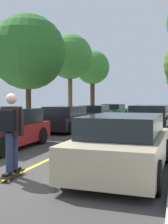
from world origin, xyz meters
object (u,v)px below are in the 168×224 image
Objects in this scene: parked_car_left_far at (95,114)px; parked_car_right_near at (150,121)px; skateboard at (12,174)px; street_tree_left_far at (93,68)px; street_tree_left_near at (70,57)px; parked_car_left_farthest at (113,111)px; fire_hydrant at (1,128)px; street_tree_left_nearest at (28,52)px; skateboarder at (11,128)px; parked_car_right_nearest at (124,144)px; parked_car_left_near at (65,119)px; parked_car_left_nearest at (3,129)px.

parked_car_right_near reaches higher than parked_car_left_far.
parked_car_left_far reaches higher than skateboard.
street_tree_left_far is at bearing 116.78° from parked_car_right_near.
street_tree_left_near is (-6.72, 7.20, 4.26)m from parked_car_right_near.
parked_car_right_near is at bearing -70.54° from parked_car_left_farthest.
parked_car_left_far is at bearing 125.09° from parked_car_right_near.
parked_car_left_farthest is 15.90m from fire_hydrant.
parked_car_left_farthest is at bearing 96.32° from skateboard.
parked_car_right_near is 7.65m from street_tree_left_nearest.
parked_car_left_farthest is 12.96m from street_tree_left_nearest.
parked_car_right_near is 8.53m from skateboarder.
street_tree_left_far is 9.04× the size of fire_hydrant.
parked_car_left_farthest is (0.00, 6.41, 0.00)m from parked_car_left_far.
skateboarder is at bearing -73.74° from street_tree_left_near.
street_tree_left_nearest is at bearing -100.03° from parked_car_left_farthest.
parked_car_left_farthest is at bearing 102.91° from parked_car_right_nearest.
street_tree_left_far reaches higher than street_tree_left_nearest.
parked_car_left_farthest is 0.69× the size of street_tree_left_nearest.
parked_car_left_near is 5.76× the size of fire_hydrant.
street_tree_left_far is (-6.72, 20.31, 4.11)m from parked_car_right_nearest.
parked_car_left_nearest is 18.91m from street_tree_left_far.
parked_car_left_far is 1.07× the size of parked_car_left_farthest.
street_tree_left_near is at bearing 161.76° from parked_car_left_far.
street_tree_left_near is at bearing 108.30° from parked_car_left_near.
fire_hydrant is at bearing -95.42° from parked_car_left_farthest.
skateboard is (2.34, -8.86, -0.58)m from parked_car_left_near.
parked_car_left_far is 7.23m from street_tree_left_nearest.
parked_car_right_nearest is at bearing -64.66° from street_tree_left_near.
parked_car_right_nearest is at bearing 28.47° from skateboard.
parked_car_right_nearest is 7.30m from fire_hydrant.
street_tree_left_near is (-2.16, 0.71, 4.33)m from parked_car_left_far.
parked_car_left_nearest reaches higher than parked_car_right_nearest.
street_tree_left_near reaches higher than parked_car_left_near.
parked_car_left_farthest is 6.21× the size of fire_hydrant.
street_tree_left_nearest is (-2.16, -0.00, 3.65)m from parked_car_left_near.
street_tree_left_nearest is at bearing 116.93° from skateboard.
street_tree_left_nearest reaches higher than parked_car_left_nearest.
parked_car_left_nearest is at bearing 126.10° from skateboarder.
skateboard is at bearing -75.23° from parked_car_left_near.
street_tree_left_near is at bearing 133.03° from parked_car_right_near.
parked_car_left_nearest is 0.63× the size of street_tree_left_near.
parked_car_left_far is at bearing -72.43° from street_tree_left_far.
street_tree_left_far is at bearing 90.00° from street_tree_left_nearest.
parked_car_left_nearest is 0.99× the size of parked_car_right_nearest.
parked_car_right_nearest is (4.56, -7.65, 0.00)m from parked_car_left_near.
fire_hydrant is at bearing 125.64° from parked_car_left_nearest.
parked_car_left_near is 4.24m from street_tree_left_nearest.
parked_car_left_far is 4.90m from street_tree_left_near.
skateboarder is at bearing -63.14° from street_tree_left_nearest.
parked_car_left_nearest is 0.92× the size of parked_car_right_near.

